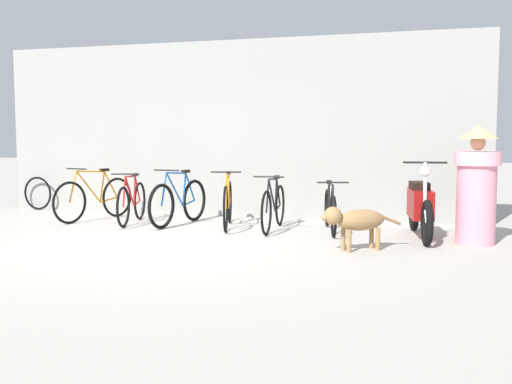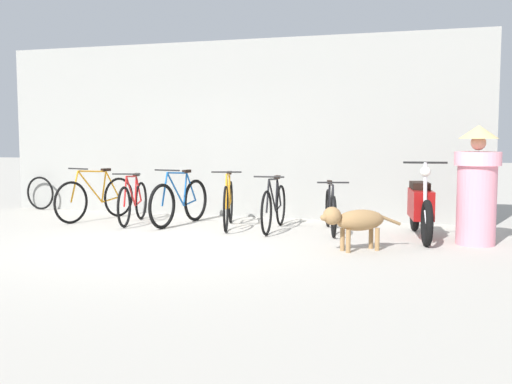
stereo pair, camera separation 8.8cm
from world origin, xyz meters
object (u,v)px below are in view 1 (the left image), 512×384
object	(u,v)px
bicycle_0	(95,198)
person_in_robes	(477,184)
bicycle_2	(179,202)
bicycle_3	(228,204)
bicycle_4	(274,207)
stray_dog	(356,220)
spare_tire_left	(38,193)
bicycle_1	(132,202)
motorcycle	(420,207)
bicycle_5	(330,210)

from	to	relation	value
bicycle_0	person_in_robes	xyz separation A→B (m)	(6.16, -0.66, 0.43)
bicycle_2	person_in_robes	bearing A→B (deg)	91.74
bicycle_3	person_in_robes	distance (m)	3.74
bicycle_4	person_in_robes	size ratio (longest dim) A/B	1.08
bicycle_2	stray_dog	size ratio (longest dim) A/B	1.77
stray_dog	spare_tire_left	world-z (taller)	spare_tire_left
bicycle_1	spare_tire_left	distance (m)	2.94
bicycle_0	bicycle_1	bearing A→B (deg)	94.35
bicycle_1	motorcycle	world-z (taller)	motorcycle
bicycle_4	bicycle_5	xyz separation A→B (m)	(0.87, 0.08, -0.03)
bicycle_4	bicycle_1	bearing A→B (deg)	-94.15
motorcycle	stray_dog	size ratio (longest dim) A/B	2.02
bicycle_2	bicycle_4	xyz separation A→B (m)	(1.63, -0.10, -0.02)
bicycle_1	bicycle_3	world-z (taller)	bicycle_3
stray_dog	spare_tire_left	size ratio (longest dim) A/B	1.46
bicycle_0	bicycle_4	world-z (taller)	bicycle_0
motorcycle	stray_dog	xyz separation A→B (m)	(-0.76, -1.25, -0.06)
bicycle_1	bicycle_3	distance (m)	1.68
bicycle_0	bicycle_4	size ratio (longest dim) A/B	1.02
bicycle_2	bicycle_3	bearing A→B (deg)	96.12
bicycle_2	bicycle_3	xyz separation A→B (m)	(0.86, -0.04, 0.00)
bicycle_4	stray_dog	xyz separation A→B (m)	(1.42, -1.39, 0.03)
bicycle_4	bicycle_5	bearing A→B (deg)	92.10
stray_dog	motorcycle	bearing A→B (deg)	-159.05
person_in_robes	motorcycle	bearing A→B (deg)	-32.24
bicycle_3	bicycle_4	size ratio (longest dim) A/B	0.99
bicycle_4	stray_dog	world-z (taller)	bicycle_4
bicycle_0	bicycle_3	size ratio (longest dim) A/B	1.03
motorcycle	bicycle_3	bearing A→B (deg)	-102.53
bicycle_0	stray_dog	bearing A→B (deg)	86.87
bicycle_2	bicycle_4	size ratio (longest dim) A/B	1.00
bicycle_3	bicycle_1	bearing A→B (deg)	-104.66
bicycle_1	spare_tire_left	xyz separation A→B (m)	(-2.69, 1.18, -0.02)
motorcycle	bicycle_2	bearing A→B (deg)	-102.22
bicycle_4	bicycle_5	distance (m)	0.87
bicycle_2	bicycle_3	distance (m)	0.86
stray_dog	bicycle_1	bearing A→B (deg)	-58.06
bicycle_1	bicycle_0	bearing A→B (deg)	-113.07
bicycle_0	bicycle_1	size ratio (longest dim) A/B	1.09
bicycle_5	person_in_robes	distance (m)	2.16
bicycle_3	person_in_robes	xyz separation A→B (m)	(3.68, -0.51, 0.42)
bicycle_0	bicycle_1	world-z (taller)	bicycle_0
bicycle_4	spare_tire_left	world-z (taller)	bicycle_4
bicycle_4	person_in_robes	distance (m)	2.98
bicycle_4	bicycle_2	bearing A→B (deg)	-96.70
bicycle_1	bicycle_5	distance (m)	3.32
bicycle_4	stray_dog	bearing A→B (deg)	42.70
bicycle_4	spare_tire_left	size ratio (longest dim) A/B	2.59
stray_dog	person_in_robes	size ratio (longest dim) A/B	0.60
person_in_robes	spare_tire_left	distance (m)	8.24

